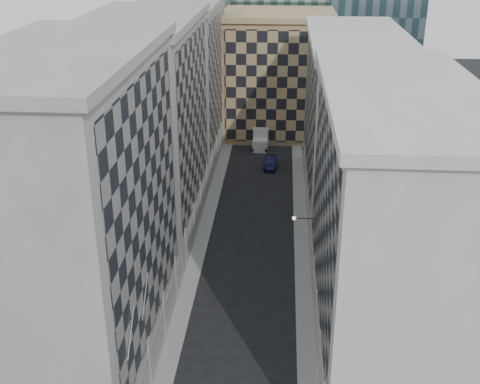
% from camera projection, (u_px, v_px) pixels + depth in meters
% --- Properties ---
extents(sidewalk_west, '(1.50, 100.00, 0.15)m').
position_uv_depth(sidewalk_west, '(201.00, 242.00, 63.05)').
color(sidewalk_west, gray).
rests_on(sidewalk_west, ground).
extents(sidewalk_east, '(1.50, 100.00, 0.15)m').
position_uv_depth(sidewalk_east, '(301.00, 246.00, 62.37)').
color(sidewalk_east, gray).
rests_on(sidewalk_east, ground).
extents(bldg_left_a, '(10.80, 22.80, 23.70)m').
position_uv_depth(bldg_left_a, '(79.00, 222.00, 41.33)').
color(bldg_left_a, gray).
rests_on(bldg_left_a, ground).
extents(bldg_left_b, '(10.80, 22.80, 22.70)m').
position_uv_depth(bldg_left_b, '(148.00, 130.00, 61.60)').
color(bldg_left_b, gray).
rests_on(bldg_left_b, ground).
extents(bldg_left_c, '(10.80, 22.80, 21.70)m').
position_uv_depth(bldg_left_c, '(182.00, 83.00, 81.86)').
color(bldg_left_c, gray).
rests_on(bldg_left_c, ground).
extents(bldg_right_a, '(10.80, 26.80, 20.70)m').
position_uv_depth(bldg_right_a, '(388.00, 225.00, 44.17)').
color(bldg_right_a, '#B1AEA3').
rests_on(bldg_right_a, ground).
extents(bldg_right_b, '(10.80, 28.80, 19.70)m').
position_uv_depth(bldg_right_b, '(352.00, 122.00, 68.98)').
color(bldg_right_b, '#B1AEA3').
rests_on(bldg_right_b, ground).
extents(tan_block, '(16.80, 14.80, 18.80)m').
position_uv_depth(tan_block, '(278.00, 74.00, 93.35)').
color(tan_block, '#A07F54').
rests_on(tan_block, ground).
extents(flagpoles_left, '(0.10, 6.33, 2.33)m').
position_uv_depth(flagpoles_left, '(138.00, 314.00, 38.00)').
color(flagpoles_left, gray).
rests_on(flagpoles_left, ground).
extents(bracket_lamp, '(1.98, 0.36, 0.36)m').
position_uv_depth(bracket_lamp, '(296.00, 218.00, 54.47)').
color(bracket_lamp, black).
rests_on(bracket_lamp, ground).
extents(box_truck, '(2.46, 5.54, 2.99)m').
position_uv_depth(box_truck, '(261.00, 138.00, 90.14)').
color(box_truck, silver).
rests_on(box_truck, ground).
extents(dark_car, '(1.80, 4.70, 1.53)m').
position_uv_depth(dark_car, '(270.00, 162.00, 82.54)').
color(dark_car, '#0E1133').
rests_on(dark_car, ground).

